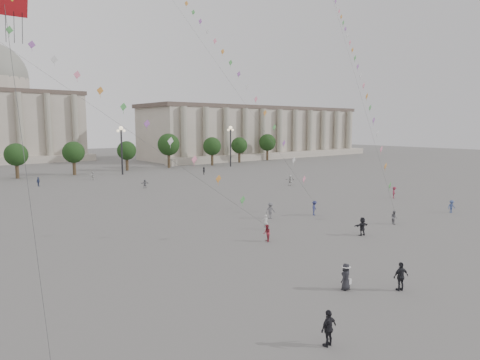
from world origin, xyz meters
TOP-DOWN VIEW (x-y plane):
  - ground at (0.00, 0.00)m, footprint 360.00×360.00m
  - hall_east at (75.00, 93.89)m, footprint 84.00×26.22m
  - tree_row at (0.00, 78.00)m, footprint 137.12×5.12m
  - lamp_post_mid_east at (15.00, 70.00)m, footprint 2.00×0.90m
  - lamp_post_far_east at (45.00, 70.00)m, footprint 2.00×0.90m
  - person_crowd_0 at (-4.21, 61.96)m, footprint 0.95×1.00m
  - person_crowd_3 at (12.00, 5.27)m, footprint 1.76×0.85m
  - person_crowd_4 at (6.62, 65.12)m, footprint 1.47×1.49m
  - person_crowd_6 at (10.17, 16.62)m, footprint 1.36×0.98m
  - person_crowd_7 at (31.81, 34.86)m, footprint 1.67×1.56m
  - person_crowd_8 at (34.05, 15.41)m, footprint 1.28×1.05m
  - person_crowd_9 at (29.34, 59.21)m, footprint 1.30×1.49m
  - person_crowd_12 at (9.65, 48.07)m, footprint 1.49×0.90m
  - person_crowd_13 at (6.24, 13.10)m, footprint 0.67×0.63m
  - person_crowd_14 at (29.95, 5.00)m, footprint 1.18×0.96m
  - tourist_1 at (1.97, -4.90)m, footprint 1.21×0.80m
  - tourist_4 at (-7.32, -6.61)m, footprint 1.11×0.51m
  - kite_flyer_0 at (3.10, 9.41)m, footprint 0.93×0.99m
  - kite_flyer_1 at (15.55, 14.64)m, footprint 1.31×1.10m
  - kite_flyer_2 at (18.93, 6.08)m, footprint 0.84×0.91m
  - hat_person at (-0.73, -2.57)m, footprint 0.96×0.72m
  - dragon_kite at (-18.23, 6.28)m, footprint 2.22×5.02m
  - kite_train_west at (-14.54, 28.89)m, footprint 33.09×35.94m
  - kite_train_mid at (13.07, 38.10)m, footprint 5.39×44.05m
  - kite_train_east at (35.07, 25.35)m, footprint 30.73×36.04m

SIDE VIEW (x-z plane):
  - ground at x=0.00m, z-range 0.00..0.00m
  - kite_flyer_2 at x=18.93m, z-range 0.00..1.50m
  - person_crowd_12 at x=9.65m, z-range 0.00..1.53m
  - person_crowd_13 at x=6.24m, z-range 0.00..1.54m
  - person_crowd_14 at x=29.95m, z-range 0.00..1.59m
  - kite_flyer_0 at x=3.10m, z-range 0.00..1.62m
  - person_crowd_9 at x=29.34m, z-range 0.00..1.62m
  - person_crowd_0 at x=-4.21m, z-range 0.00..1.67m
  - person_crowd_4 at x=6.62m, z-range 0.00..1.71m
  - person_crowd_8 at x=34.05m, z-range 0.00..1.72m
  - kite_flyer_1 at x=15.55m, z-range 0.00..1.77m
  - person_crowd_3 at x=12.00m, z-range 0.00..1.82m
  - hat_person at x=-0.73m, z-range 0.03..1.81m
  - tourist_4 at x=-7.32m, z-range 0.00..1.86m
  - person_crowd_7 at x=31.81m, z-range 0.00..1.87m
  - person_crowd_6 at x=10.17m, z-range 0.00..1.90m
  - tourist_1 at x=1.97m, z-range 0.00..1.92m
  - tree_row at x=0.00m, z-range 1.39..9.39m
  - lamp_post_mid_east at x=15.00m, z-range 2.03..12.68m
  - lamp_post_far_east at x=45.00m, z-range 2.03..12.68m
  - hall_east at x=75.00m, z-range -0.17..17.03m
  - dragon_kite at x=-18.23m, z-range 7.16..25.27m
  - kite_train_west at x=-14.54m, z-range -10.15..50.30m
  - kite_train_east at x=35.07m, z-range -7.64..55.53m
  - kite_train_mid at x=13.07m, z-range -5.18..60.51m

